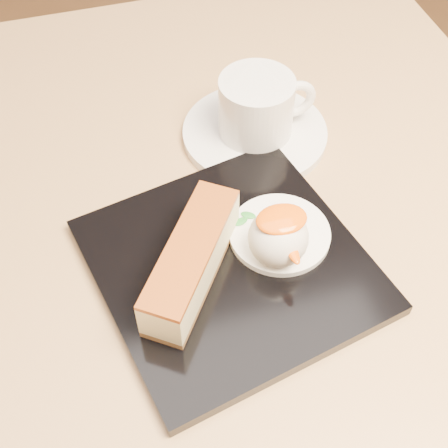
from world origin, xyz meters
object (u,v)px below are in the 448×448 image
object	(u,v)px
ice_cream_scoop	(278,238)
saucer	(255,133)
dessert_plate	(230,266)
table	(179,327)
coffee_cup	(258,105)
cheesecake	(192,261)

from	to	relation	value
ice_cream_scoop	saucer	distance (m)	0.17
dessert_plate	saucer	size ratio (longest dim) A/B	1.47
ice_cream_scoop	saucer	bearing A→B (deg)	78.33
table	dessert_plate	size ratio (longest dim) A/B	3.64
dessert_plate	saucer	world-z (taller)	dessert_plate
saucer	dessert_plate	bearing A→B (deg)	-115.21
dessert_plate	coffee_cup	world-z (taller)	coffee_cup
dessert_plate	cheesecake	xyz separation A→B (m)	(-0.04, -0.00, 0.03)
table	coffee_cup	bearing A→B (deg)	42.72
dessert_plate	coffee_cup	bearing A→B (deg)	64.21
cheesecake	coffee_cup	world-z (taller)	coffee_cup
table	saucer	bearing A→B (deg)	43.19
table	saucer	distance (m)	0.23
cheesecake	dessert_plate	bearing A→B (deg)	-45.99
table	cheesecake	size ratio (longest dim) A/B	6.10
dessert_plate	ice_cream_scoop	xyz separation A→B (m)	(0.04, -0.00, 0.03)
coffee_cup	ice_cream_scoop	bearing A→B (deg)	-101.79
dessert_plate	cheesecake	size ratio (longest dim) A/B	1.68
dessert_plate	ice_cream_scoop	bearing A→B (deg)	-7.13
ice_cream_scoop	coffee_cup	size ratio (longest dim) A/B	0.51
dessert_plate	saucer	bearing A→B (deg)	64.79
table	coffee_cup	distance (m)	0.26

